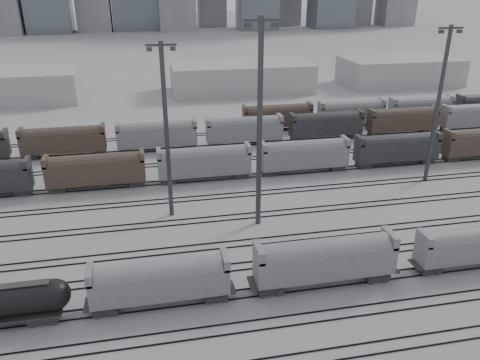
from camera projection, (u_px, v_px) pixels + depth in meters
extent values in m
plane|color=#A5A5AA|center=(328.00, 289.00, 49.84)|extent=(900.00, 900.00, 0.00)
cube|color=black|center=(368.00, 355.00, 41.06)|extent=(220.00, 0.07, 0.16)
cube|color=black|center=(361.00, 344.00, 42.35)|extent=(220.00, 0.07, 0.16)
cube|color=black|center=(345.00, 318.00, 45.56)|extent=(220.00, 0.07, 0.16)
cube|color=black|center=(340.00, 308.00, 46.85)|extent=(220.00, 0.07, 0.16)
cube|color=black|center=(327.00, 287.00, 50.06)|extent=(220.00, 0.07, 0.16)
cube|color=black|center=(322.00, 280.00, 51.35)|extent=(220.00, 0.07, 0.16)
cube|color=black|center=(311.00, 262.00, 54.55)|extent=(220.00, 0.07, 0.16)
cube|color=black|center=(307.00, 255.00, 55.85)|extent=(220.00, 0.07, 0.16)
cube|color=black|center=(298.00, 240.00, 59.05)|extent=(220.00, 0.07, 0.16)
cube|color=black|center=(295.00, 235.00, 60.34)|extent=(220.00, 0.07, 0.16)
cube|color=black|center=(282.00, 215.00, 65.35)|extent=(220.00, 0.07, 0.16)
cube|color=black|center=(280.00, 210.00, 66.64)|extent=(220.00, 0.07, 0.16)
cube|color=black|center=(270.00, 194.00, 71.64)|extent=(220.00, 0.07, 0.16)
cube|color=black|center=(267.00, 190.00, 72.93)|extent=(220.00, 0.07, 0.16)
cube|color=black|center=(259.00, 177.00, 77.94)|extent=(220.00, 0.07, 0.16)
cube|color=black|center=(257.00, 173.00, 79.23)|extent=(220.00, 0.07, 0.16)
cube|color=black|center=(249.00, 160.00, 85.13)|extent=(220.00, 0.07, 0.16)
cube|color=black|center=(247.00, 157.00, 86.42)|extent=(220.00, 0.07, 0.16)
cube|color=black|center=(240.00, 146.00, 92.33)|extent=(220.00, 0.07, 0.16)
cube|color=black|center=(239.00, 143.00, 93.62)|extent=(220.00, 0.07, 0.16)
cube|color=black|center=(233.00, 133.00, 99.52)|extent=(220.00, 0.07, 0.16)
cube|color=black|center=(231.00, 131.00, 100.81)|extent=(220.00, 0.07, 0.16)
cube|color=black|center=(44.00, 314.00, 45.30)|extent=(2.69, 2.17, 0.72)
sphere|color=black|center=(55.00, 294.00, 44.67)|extent=(3.00, 3.00, 3.00)
cube|color=black|center=(106.00, 307.00, 46.38)|extent=(2.38, 1.92, 0.64)
cube|color=black|center=(215.00, 294.00, 48.36)|extent=(2.38, 1.92, 0.64)
cube|color=gray|center=(160.00, 283.00, 46.52)|extent=(13.70, 2.74, 2.92)
cylinder|color=gray|center=(160.00, 274.00, 46.08)|extent=(12.43, 2.65, 2.65)
cube|color=gray|center=(89.00, 275.00, 44.60)|extent=(0.64, 2.74, 1.28)
cube|color=gray|center=(225.00, 260.00, 46.98)|extent=(0.64, 2.74, 1.28)
cone|color=black|center=(162.00, 297.00, 47.22)|extent=(2.19, 2.19, 0.82)
cube|color=black|center=(269.00, 287.00, 49.39)|extent=(2.61, 2.11, 0.70)
cube|color=black|center=(375.00, 273.00, 51.58)|extent=(2.61, 2.11, 0.70)
cube|color=gray|center=(325.00, 261.00, 49.55)|extent=(15.09, 3.02, 3.22)
cylinder|color=gray|center=(326.00, 252.00, 49.07)|extent=(13.68, 2.92, 2.92)
cube|color=gray|center=(259.00, 252.00, 47.43)|extent=(0.70, 3.02, 1.41)
cube|color=gray|center=(390.00, 238.00, 50.06)|extent=(0.70, 3.02, 1.41)
cone|color=black|center=(324.00, 277.00, 50.33)|extent=(2.41, 2.41, 0.91)
cube|color=black|center=(428.00, 267.00, 52.78)|extent=(2.32, 1.88, 0.63)
cube|color=gray|center=(474.00, 246.00, 52.91)|extent=(13.40, 2.68, 2.86)
cylinder|color=gray|center=(476.00, 238.00, 52.49)|extent=(12.15, 2.59, 2.59)
cube|color=gray|center=(425.00, 239.00, 51.04)|extent=(0.63, 2.68, 1.25)
cone|color=black|center=(471.00, 260.00, 53.60)|extent=(2.14, 2.14, 0.80)
cylinder|color=#373739|center=(167.00, 134.00, 60.88)|extent=(0.60, 0.60, 23.57)
cube|color=#373739|center=(161.00, 45.00, 56.38)|extent=(3.77, 0.28, 0.28)
cube|color=#373739|center=(149.00, 49.00, 56.31)|extent=(0.66, 0.47, 0.47)
cube|color=#373739|center=(173.00, 49.00, 56.82)|extent=(0.66, 0.47, 0.47)
cylinder|color=#373739|center=(260.00, 129.00, 58.04)|extent=(0.68, 0.68, 26.68)
cube|color=#373739|center=(261.00, 20.00, 52.95)|extent=(4.27, 0.32, 0.32)
cube|color=#373739|center=(248.00, 25.00, 52.87)|extent=(0.75, 0.53, 0.53)
cube|color=#373739|center=(275.00, 25.00, 53.45)|extent=(0.75, 0.53, 0.53)
cylinder|color=#373739|center=(437.00, 107.00, 72.00)|extent=(0.62, 0.62, 24.38)
cube|color=#373739|center=(451.00, 28.00, 67.34)|extent=(3.90, 0.29, 0.29)
cube|color=#373739|center=(441.00, 32.00, 67.27)|extent=(0.68, 0.49, 0.49)
cube|color=#373739|center=(459.00, 31.00, 67.80)|extent=(0.68, 0.49, 0.49)
cube|color=#4F3E32|center=(96.00, 172.00, 72.78)|extent=(15.00, 3.00, 5.60)
cube|color=gray|center=(204.00, 164.00, 75.87)|extent=(15.00, 3.00, 5.60)
cube|color=gray|center=(304.00, 156.00, 78.95)|extent=(15.00, 3.00, 5.60)
cube|color=black|center=(397.00, 150.00, 82.04)|extent=(15.00, 3.00, 5.60)
cube|color=#4F3E32|center=(64.00, 142.00, 85.90)|extent=(15.00, 3.00, 5.60)
cube|color=gray|center=(157.00, 136.00, 88.99)|extent=(15.00, 3.00, 5.60)
cube|color=gray|center=(244.00, 131.00, 92.07)|extent=(15.00, 3.00, 5.60)
cube|color=black|center=(326.00, 126.00, 95.15)|extent=(15.00, 3.00, 5.60)
cube|color=#4F3E32|center=(402.00, 121.00, 98.24)|extent=(15.00, 3.00, 5.60)
cube|color=gray|center=(474.00, 117.00, 101.32)|extent=(15.00, 3.00, 5.60)
cube|color=#4F3E32|center=(277.00, 118.00, 100.90)|extent=(15.00, 3.00, 5.60)
cube|color=gray|center=(351.00, 113.00, 103.98)|extent=(15.00, 3.00, 5.60)
cube|color=gray|center=(421.00, 109.00, 107.07)|extent=(15.00, 3.00, 5.60)
cube|color=#B0B0B3|center=(241.00, 77.00, 135.50)|extent=(40.00, 18.00, 8.00)
cube|color=#B0B0B3|center=(399.00, 71.00, 144.56)|extent=(35.00, 18.00, 8.00)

